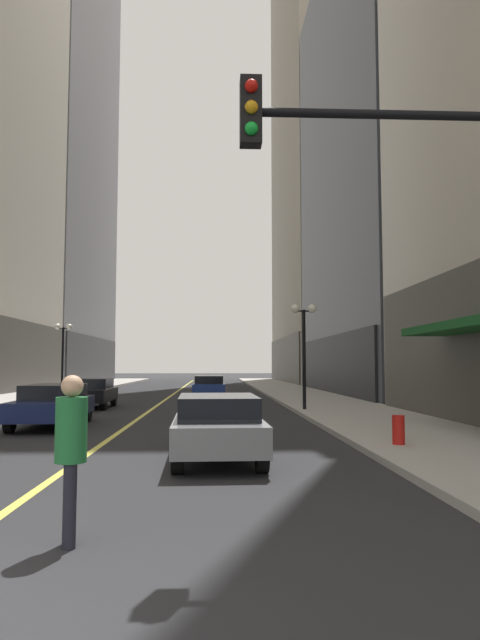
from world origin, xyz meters
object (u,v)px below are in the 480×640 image
pedestrian_in_green_parka (71,445)px  car_black (91,392)px  street_lamp_left_far (63,343)px  street_lamp_right_mid (304,333)px  fire_hydrant_right (399,433)px  car_navy (53,404)px  traffic_light_near_right (417,224)px  car_blue (209,386)px  car_grey (218,425)px

pedestrian_in_green_parka → car_black: bearing=101.5°
car_black → street_lamp_left_far: (-3.52, 8.52, 2.54)m
street_lamp_left_far → street_lamp_right_mid: 17.31m
street_lamp_right_mid → fire_hydrant_right: 10.79m
car_navy → street_lamp_left_far: size_ratio=1.09×
pedestrian_in_green_parka → street_lamp_left_far: 29.69m
car_navy → car_black: (-0.53, 7.96, -0.00)m
car_navy → traffic_light_near_right: traffic_light_near_right is taller
car_blue → traffic_light_near_right: 26.83m
car_blue → fire_hydrant_right: (4.46, -20.74, -0.32)m
car_blue → traffic_light_near_right: bearing=-83.7°
car_blue → car_black: bearing=-126.4°
car_navy → street_lamp_right_mid: street_lamp_right_mid is taller
car_grey → pedestrian_in_green_parka: 5.69m
street_lamp_left_far → fire_hydrant_right: bearing=-58.9°
street_lamp_left_far → street_lamp_right_mid: (12.80, -11.66, 0.00)m
fire_hydrant_right → car_blue: bearing=102.1°
car_navy → traffic_light_near_right: 14.03m
pedestrian_in_green_parka → car_grey: bearing=73.5°
car_navy → street_lamp_right_mid: (8.75, 4.83, 2.54)m
street_lamp_left_far → street_lamp_right_mid: bearing=-42.3°
traffic_light_near_right → street_lamp_right_mid: 16.20m
traffic_light_near_right → car_black: bearing=113.1°
street_lamp_right_mid → fire_hydrant_right: street_lamp_right_mid is taller
pedestrian_in_green_parka → fire_hydrant_right: pedestrian_in_green_parka is taller
car_navy → car_black: 7.98m
car_black → pedestrian_in_green_parka: bearing=-78.5°
car_navy → fire_hydrant_right: (9.25, -5.57, -0.32)m
pedestrian_in_green_parka → street_lamp_left_far: size_ratio=0.41×
pedestrian_in_green_parka → car_blue: bearing=87.4°
street_lamp_right_mid → street_lamp_left_far: bearing=137.7°
car_grey → car_black: size_ratio=1.05×
car_navy → pedestrian_in_green_parka: (3.55, -12.13, 0.35)m
traffic_light_near_right → fire_hydrant_right: size_ratio=7.06×
car_grey → fire_hydrant_right: (4.09, 1.12, -0.32)m
pedestrian_in_green_parka → street_lamp_left_far: street_lamp_left_far is taller
car_grey → fire_hydrant_right: size_ratio=5.28×
car_grey → car_blue: bearing=91.0°
traffic_light_near_right → fire_hydrant_right: (1.55, 5.76, -3.34)m
pedestrian_in_green_parka → traffic_light_near_right: bearing=10.9°
car_black → pedestrian_in_green_parka: size_ratio=2.22×
fire_hydrant_right → pedestrian_in_green_parka: bearing=-131.0°
street_lamp_left_far → fire_hydrant_right: (13.30, -22.05, -2.86)m
car_blue → fire_hydrant_right: 21.22m
car_grey → traffic_light_near_right: 6.10m
car_black → street_lamp_right_mid: size_ratio=0.91×
car_grey → car_black: bearing=111.2°
street_lamp_right_mid → fire_hydrant_right: (0.50, -10.39, -2.86)m
fire_hydrant_right → street_lamp_right_mid: bearing=92.8°
car_grey → street_lamp_left_far: (-9.21, 23.17, 2.54)m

